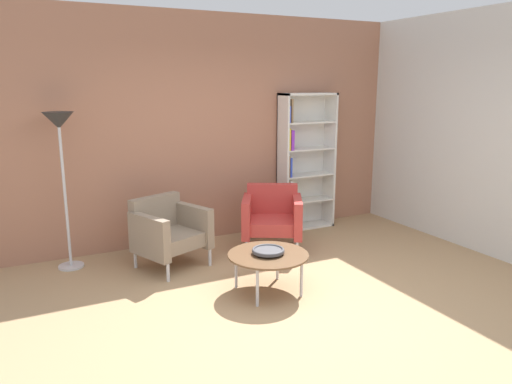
# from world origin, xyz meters

# --- Properties ---
(ground_plane) EXTENTS (8.32, 8.32, 0.00)m
(ground_plane) POSITION_xyz_m (0.00, 0.00, 0.00)
(ground_plane) COLOR tan
(brick_back_panel) EXTENTS (6.40, 0.12, 2.90)m
(brick_back_panel) POSITION_xyz_m (0.00, 2.46, 1.45)
(brick_back_panel) COLOR #A87056
(brick_back_panel) RESTS_ON ground_plane
(plaster_right_partition) EXTENTS (0.12, 5.20, 2.90)m
(plaster_right_partition) POSITION_xyz_m (2.86, 0.60, 1.45)
(plaster_right_partition) COLOR silver
(plaster_right_partition) RESTS_ON ground_plane
(bookshelf_tall) EXTENTS (0.80, 0.30, 1.90)m
(bookshelf_tall) POSITION_xyz_m (1.41, 2.26, 0.92)
(bookshelf_tall) COLOR silver
(bookshelf_tall) RESTS_ON ground_plane
(coffee_table_low) EXTENTS (0.80, 0.80, 0.40)m
(coffee_table_low) POSITION_xyz_m (-0.06, 0.50, 0.37)
(coffee_table_low) COLOR brown
(coffee_table_low) RESTS_ON ground_plane
(decorative_bowl) EXTENTS (0.32, 0.32, 0.05)m
(decorative_bowl) POSITION_xyz_m (-0.06, 0.50, 0.43)
(decorative_bowl) COLOR #4C4C51
(decorative_bowl) RESTS_ON coffee_table_low
(armchair_by_bookshelf) EXTENTS (0.90, 0.87, 0.78)m
(armchair_by_bookshelf) POSITION_xyz_m (-0.73, 1.64, 0.41)
(armchair_by_bookshelf) COLOR gray
(armchair_by_bookshelf) RESTS_ON ground_plane
(armchair_near_window) EXTENTS (0.93, 0.91, 0.78)m
(armchair_near_window) POSITION_xyz_m (0.60, 1.64, 0.41)
(armchair_near_window) COLOR #B73833
(armchair_near_window) RESTS_ON ground_plane
(floor_lamp_torchiere) EXTENTS (0.32, 0.32, 1.74)m
(floor_lamp_torchiere) POSITION_xyz_m (-1.74, 2.08, 1.45)
(floor_lamp_torchiere) COLOR silver
(floor_lamp_torchiere) RESTS_ON ground_plane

